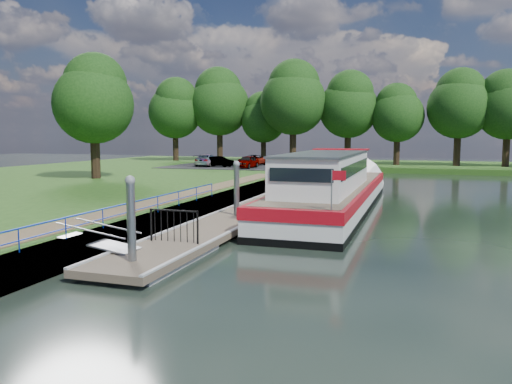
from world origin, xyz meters
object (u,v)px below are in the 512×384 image
(pontoon, at_px, (265,207))
(car_b, at_px, (219,162))
(barge, at_px, (334,190))
(car_d, at_px, (252,160))
(car_c, at_px, (207,160))
(car_a, at_px, (247,162))

(pontoon, height_order, car_b, car_b)
(barge, distance_m, car_d, 27.88)
(car_c, bearing_deg, pontoon, 116.09)
(pontoon, bearing_deg, car_c, 120.29)
(barge, xyz_separation_m, car_a, (-12.14, 20.09, 0.38))
(car_a, relative_size, car_c, 0.85)
(pontoon, xyz_separation_m, car_c, (-13.71, 23.48, 1.29))
(pontoon, distance_m, car_c, 27.22)
(pontoon, xyz_separation_m, car_d, (-9.50, 26.23, 1.22))
(barge, bearing_deg, car_d, 118.03)
(car_a, xyz_separation_m, car_b, (-3.41, 0.89, -0.08))
(car_b, xyz_separation_m, car_d, (2.46, 3.63, 0.02))
(car_a, relative_size, car_b, 1.11)
(pontoon, bearing_deg, car_a, 111.49)
(barge, xyz_separation_m, car_d, (-13.10, 24.61, 0.32))
(pontoon, height_order, car_a, car_a)
(car_d, bearing_deg, car_a, -62.40)
(barge, bearing_deg, car_c, 128.38)
(barge, bearing_deg, car_b, 126.55)
(car_a, height_order, car_d, car_a)
(car_c, bearing_deg, car_b, 149.33)
(car_d, bearing_deg, barge, -46.32)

